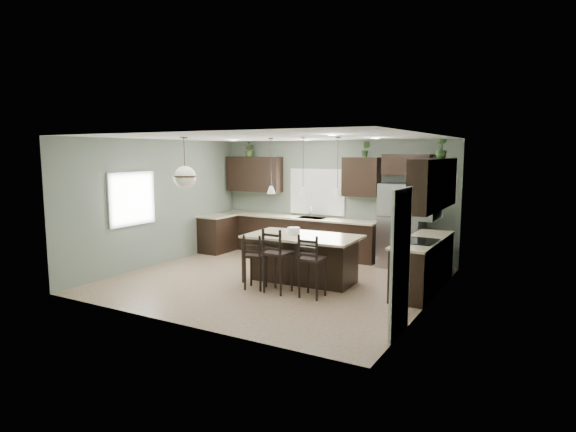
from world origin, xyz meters
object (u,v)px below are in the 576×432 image
at_px(bar_stool_left, 256,261).
at_px(plant_back_left, 250,149).
at_px(bar_stool_right, 312,266).
at_px(refrigerator, 402,225).
at_px(kitchen_island, 303,259).
at_px(serving_dish, 294,231).
at_px(bar_stool_center, 278,260).

xyz_separation_m(bar_stool_left, plant_back_left, (-2.27, 3.19, 2.07)).
xyz_separation_m(bar_stool_left, bar_stool_right, (1.15, 0.06, 0.04)).
bearing_deg(bar_stool_right, bar_stool_left, -177.67).
distance_m(refrigerator, kitchen_island, 2.58).
distance_m(bar_stool_left, bar_stool_right, 1.15).
distance_m(serving_dish, bar_stool_right, 1.20).
height_order(refrigerator, serving_dish, refrigerator).
height_order(bar_stool_left, bar_stool_right, bar_stool_right).
bearing_deg(plant_back_left, bar_stool_right, -42.57).
distance_m(kitchen_island, bar_stool_right, 1.00).
bearing_deg(refrigerator, bar_stool_right, -102.90).
bearing_deg(refrigerator, bar_stool_center, -114.11).
bearing_deg(kitchen_island, refrigerator, 57.57).
bearing_deg(bar_stool_center, serving_dish, 102.67).
bearing_deg(serving_dish, bar_stool_center, -80.71).
bearing_deg(plant_back_left, refrigerator, -2.28).
xyz_separation_m(kitchen_island, bar_stool_right, (0.61, -0.79, 0.10)).
xyz_separation_m(kitchen_island, bar_stool_left, (-0.54, -0.84, 0.06)).
distance_m(bar_stool_center, plant_back_left, 4.65).
height_order(refrigerator, plant_back_left, plant_back_left).
xyz_separation_m(serving_dish, bar_stool_right, (0.81, -0.78, -0.43)).
bearing_deg(bar_stool_right, kitchen_island, 127.10).
height_order(refrigerator, bar_stool_center, refrigerator).
relative_size(refrigerator, bar_stool_center, 1.56).
bearing_deg(plant_back_left, bar_stool_center, -49.23).
bearing_deg(refrigerator, bar_stool_left, -121.09).
xyz_separation_m(kitchen_island, plant_back_left, (-2.81, 2.35, 2.13)).
xyz_separation_m(bar_stool_center, plant_back_left, (-2.74, 3.18, 2.00)).
height_order(serving_dish, bar_stool_right, bar_stool_right).
distance_m(kitchen_island, serving_dish, 0.57).
height_order(refrigerator, bar_stool_left, refrigerator).
height_order(bar_stool_left, plant_back_left, plant_back_left).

